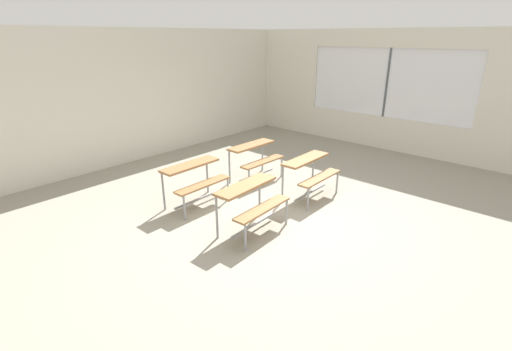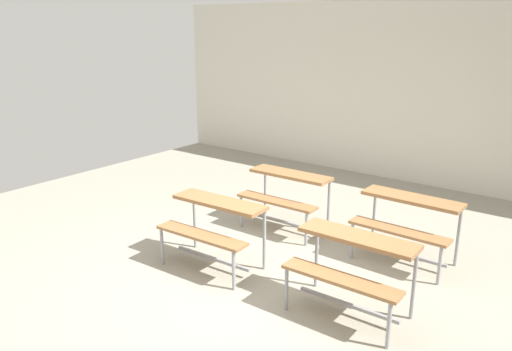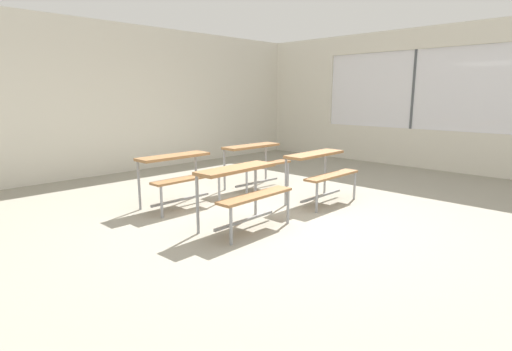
{
  "view_description": "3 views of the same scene",
  "coord_description": "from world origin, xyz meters",
  "px_view_note": "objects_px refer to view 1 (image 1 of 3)",
  "views": [
    {
      "loc": [
        -4.24,
        -3.26,
        2.83
      ],
      "look_at": [
        0.26,
        0.74,
        0.49
      ],
      "focal_mm": 25.38,
      "sensor_mm": 36.0,
      "label": 1
    },
    {
      "loc": [
        2.84,
        -3.67,
        2.56
      ],
      "look_at": [
        -0.71,
        0.99,
        0.81
      ],
      "focal_mm": 35.08,
      "sensor_mm": 36.0,
      "label": 2
    },
    {
      "loc": [
        -3.8,
        -3.3,
        1.6
      ],
      "look_at": [
        0.11,
        0.54,
        0.48
      ],
      "focal_mm": 28.0,
      "sensor_mm": 36.0,
      "label": 3
    }
  ],
  "objects_px": {
    "desk_bench_r0c1": "(310,169)",
    "desk_bench_r0c0": "(252,197)",
    "desk_bench_r1c1": "(255,154)",
    "desk_bench_r1c0": "(195,175)"
  },
  "relations": [
    {
      "from": "desk_bench_r1c0",
      "to": "desk_bench_r1c1",
      "type": "height_order",
      "value": "same"
    },
    {
      "from": "desk_bench_r1c1",
      "to": "desk_bench_r1c0",
      "type": "bearing_deg",
      "value": -178.08
    },
    {
      "from": "desk_bench_r0c1",
      "to": "desk_bench_r0c0",
      "type": "bearing_deg",
      "value": -179.21
    },
    {
      "from": "desk_bench_r0c1",
      "to": "desk_bench_r1c0",
      "type": "bearing_deg",
      "value": 139.92
    },
    {
      "from": "desk_bench_r0c1",
      "to": "desk_bench_r1c1",
      "type": "distance_m",
      "value": 1.34
    },
    {
      "from": "desk_bench_r0c0",
      "to": "desk_bench_r0c1",
      "type": "relative_size",
      "value": 1.02
    },
    {
      "from": "desk_bench_r0c1",
      "to": "desk_bench_r1c0",
      "type": "height_order",
      "value": "same"
    },
    {
      "from": "desk_bench_r0c0",
      "to": "desk_bench_r0c1",
      "type": "distance_m",
      "value": 1.64
    },
    {
      "from": "desk_bench_r1c1",
      "to": "desk_bench_r0c0",
      "type": "bearing_deg",
      "value": -138.45
    },
    {
      "from": "desk_bench_r1c0",
      "to": "desk_bench_r0c0",
      "type": "bearing_deg",
      "value": -91.82
    }
  ]
}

